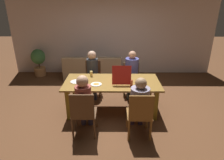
{
  "coord_description": "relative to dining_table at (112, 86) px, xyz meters",
  "views": [
    {
      "loc": [
        0.03,
        -4.06,
        2.47
      ],
      "look_at": [
        0.0,
        0.1,
        0.75
      ],
      "focal_mm": 31.48,
      "sensor_mm": 36.0,
      "label": 1
    }
  ],
  "objects": [
    {
      "name": "couch",
      "position": [
        -0.65,
        2.11,
        -0.36
      ],
      "size": [
        1.86,
        0.81,
        0.79
      ],
      "color": "#8E7658",
      "rests_on": "ground"
    },
    {
      "name": "person_2",
      "position": [
        -0.52,
        -0.79,
        0.07
      ],
      "size": [
        0.3,
        0.48,
        1.22
      ],
      "color": "#302B42",
      "rests_on": "ground"
    },
    {
      "name": "potted_plant",
      "position": [
        -2.5,
        2.31,
        -0.12
      ],
      "size": [
        0.46,
        0.46,
        0.93
      ],
      "color": "#AB7648",
      "rests_on": "ground"
    },
    {
      "name": "drinking_glass_1",
      "position": [
        -0.5,
        0.32,
        0.17
      ],
      "size": [
        0.07,
        0.07,
        0.13
      ],
      "primitive_type": "cylinder",
      "color": "#E6C165",
      "rests_on": "dining_table"
    },
    {
      "name": "person_1",
      "position": [
        0.52,
        0.81,
        0.08
      ],
      "size": [
        0.35,
        0.51,
        1.24
      ],
      "color": "#353D42",
      "rests_on": "ground"
    },
    {
      "name": "back_wall",
      "position": [
        0.0,
        2.71,
        0.78
      ],
      "size": [
        6.89,
        0.12,
        2.86
      ],
      "primitive_type": "cube",
      "color": "beige",
      "rests_on": "ground"
    },
    {
      "name": "plate_1",
      "position": [
        -0.8,
        -0.03,
        0.11
      ],
      "size": [
        0.26,
        0.26,
        0.01
      ],
      "color": "white",
      "rests_on": "dining_table"
    },
    {
      "name": "chair_3",
      "position": [
        -0.52,
        0.93,
        -0.12
      ],
      "size": [
        0.43,
        0.4,
        0.94
      ],
      "color": "#54341F",
      "rests_on": "ground"
    },
    {
      "name": "pizza_box_0",
      "position": [
        0.21,
        0.01,
        0.16
      ],
      "size": [
        0.41,
        0.49,
        0.42
      ],
      "color": "#AF1E17",
      "rests_on": "dining_table"
    },
    {
      "name": "person_0",
      "position": [
        0.52,
        -0.81,
        0.05
      ],
      "size": [
        0.35,
        0.56,
        1.19
      ],
      "color": "#3A2B43",
      "rests_on": "ground"
    },
    {
      "name": "drinking_glass_0",
      "position": [
        0.41,
        -0.25,
        0.17
      ],
      "size": [
        0.06,
        0.06,
        0.13
      ],
      "primitive_type": "cylinder",
      "color": "#BD462D",
      "rests_on": "dining_table"
    },
    {
      "name": "ground_plane",
      "position": [
        0.0,
        0.0,
        -0.65
      ],
      "size": [
        20.0,
        20.0,
        0.0
      ],
      "primitive_type": "plane",
      "color": "brown"
    },
    {
      "name": "chair_2",
      "position": [
        -0.52,
        -0.94,
        -0.11
      ],
      "size": [
        0.46,
        0.44,
        0.94
      ],
      "color": "brown",
      "rests_on": "ground"
    },
    {
      "name": "person_3",
      "position": [
        -0.52,
        0.79,
        0.08
      ],
      "size": [
        0.3,
        0.48,
        1.25
      ],
      "color": "#2E3349",
      "rests_on": "ground"
    },
    {
      "name": "plate_0",
      "position": [
        -0.34,
        -0.17,
        0.11
      ],
      "size": [
        0.24,
        0.24,
        0.03
      ],
      "color": "white",
      "rests_on": "dining_table"
    },
    {
      "name": "drinking_glass_2",
      "position": [
        0.41,
        0.33,
        0.18
      ],
      "size": [
        0.06,
        0.06,
        0.14
      ],
      "primitive_type": "cylinder",
      "color": "#D8BF64",
      "rests_on": "dining_table"
    },
    {
      "name": "dining_table",
      "position": [
        0.0,
        0.0,
        0.0
      ],
      "size": [
        2.14,
        1.0,
        0.75
      ],
      "color": "brown",
      "rests_on": "ground"
    },
    {
      "name": "chair_1",
      "position": [
        0.52,
        0.95,
        -0.15
      ],
      "size": [
        0.46,
        0.41,
        0.87
      ],
      "color": "brown",
      "rests_on": "ground"
    },
    {
      "name": "chair_0",
      "position": [
        0.52,
        -0.97,
        -0.14
      ],
      "size": [
        0.46,
        0.46,
        0.95
      ],
      "color": "brown",
      "rests_on": "ground"
    }
  ]
}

